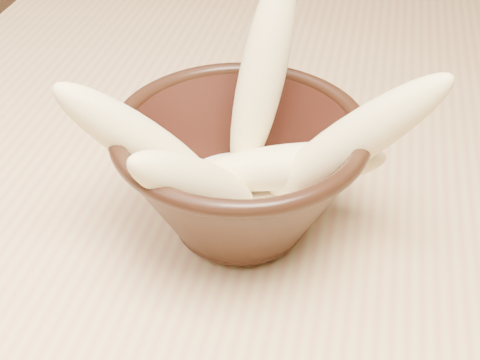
# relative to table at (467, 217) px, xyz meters

# --- Properties ---
(table) EXTENTS (1.20, 0.80, 0.75)m
(table) POSITION_rel_table_xyz_m (0.00, 0.00, 0.00)
(table) COLOR tan
(table) RESTS_ON ground
(bowl) EXTENTS (0.19, 0.19, 0.10)m
(bowl) POSITION_rel_table_xyz_m (-0.20, -0.15, 0.14)
(bowl) COLOR black
(bowl) RESTS_ON table
(milk_puddle) EXTENTS (0.11, 0.11, 0.01)m
(milk_puddle) POSITION_rel_table_xyz_m (-0.20, -0.15, 0.11)
(milk_puddle) COLOR #FAEAC9
(milk_puddle) RESTS_ON bowl
(banana_upright) EXTENTS (0.07, 0.10, 0.17)m
(banana_upright) POSITION_rel_table_xyz_m (-0.20, -0.11, 0.20)
(banana_upright) COLOR #EFCF8D
(banana_upright) RESTS_ON bowl
(banana_left) EXTENTS (0.14, 0.09, 0.13)m
(banana_left) POSITION_rel_table_xyz_m (-0.27, -0.17, 0.17)
(banana_left) COLOR #EFCF8D
(banana_left) RESTS_ON bowl
(banana_right) EXTENTS (0.14, 0.04, 0.14)m
(banana_right) POSITION_rel_table_xyz_m (-0.12, -0.15, 0.18)
(banana_right) COLOR #EFCF8D
(banana_right) RESTS_ON bowl
(banana_across) EXTENTS (0.15, 0.08, 0.05)m
(banana_across) POSITION_rel_table_xyz_m (-0.17, -0.14, 0.14)
(banana_across) COLOR #EFCF8D
(banana_across) RESTS_ON bowl
(banana_front) EXTENTS (0.10, 0.12, 0.11)m
(banana_front) POSITION_rel_table_xyz_m (-0.22, -0.20, 0.16)
(banana_front) COLOR #EFCF8D
(banana_front) RESTS_ON bowl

